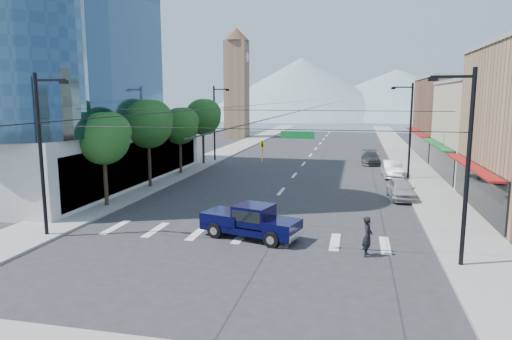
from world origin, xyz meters
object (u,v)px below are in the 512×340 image
at_px(pedestrian, 368,236).
at_px(pickup_truck, 250,220).
at_px(parked_car_mid, 392,169).
at_px(parked_car_far, 371,158).
at_px(parked_car_near, 401,189).

bearing_deg(pedestrian, pickup_truck, 84.58).
relative_size(pickup_truck, pedestrian, 2.95).
xyz_separation_m(pedestrian, parked_car_mid, (2.77, 23.34, -0.19)).
distance_m(pickup_truck, parked_car_far, 31.32).
distance_m(pickup_truck, parked_car_mid, 23.52).
bearing_deg(pedestrian, parked_car_mid, 2.36).
bearing_deg(parked_car_mid, parked_car_far, 99.21).
distance_m(pickup_truck, pedestrian, 6.48).
bearing_deg(pickup_truck, pedestrian, 0.81).
height_order(parked_car_mid, parked_car_far, parked_car_mid).
relative_size(parked_car_near, parked_car_mid, 0.92).
height_order(pedestrian, parked_car_far, pedestrian).
xyz_separation_m(pickup_truck, parked_car_far, (7.24, 30.47, -0.27)).
bearing_deg(parked_car_near, parked_car_mid, 84.69).
distance_m(parked_car_mid, parked_car_far, 8.94).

